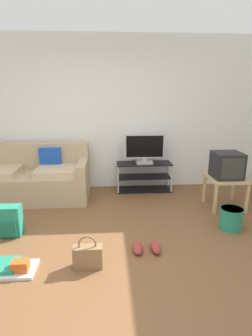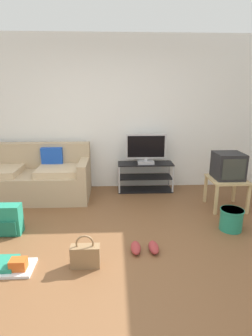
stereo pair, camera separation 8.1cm
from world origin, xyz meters
TOP-DOWN VIEW (x-y plane):
  - ground_plane at (0.00, 0.00)m, footprint 9.00×9.80m
  - wall_back at (0.00, 2.45)m, footprint 9.00×0.10m
  - couch at (-1.29, 1.91)m, footprint 1.94×0.88m
  - tv_stand at (0.66, 2.15)m, footprint 0.98×0.37m
  - flat_tv at (0.66, 2.13)m, footprint 0.71×0.22m
  - side_table at (1.82, 1.32)m, footprint 0.54×0.54m
  - crt_tv at (1.82, 1.33)m, footprint 0.41×0.42m
  - backpack at (-1.21, 0.64)m, footprint 0.28×0.26m
  - handbag at (-0.20, -0.08)m, footprint 0.30×0.13m
  - cleaning_bucket at (1.61, 0.61)m, footprint 0.30×0.30m
  - sneakers_pair at (0.44, 0.16)m, footprint 0.32×0.26m
  - floor_tray at (-0.94, -0.11)m, footprint 0.42×0.32m

SIDE VIEW (x-z plane):
  - ground_plane at x=0.00m, z-range -0.02..0.00m
  - floor_tray at x=-0.94m, z-range -0.03..0.11m
  - sneakers_pair at x=0.44m, z-range 0.00..0.09m
  - handbag at x=-0.20m, z-range -0.05..0.30m
  - cleaning_bucket at x=1.61m, z-range 0.01..0.29m
  - backpack at x=-1.21m, z-range 0.00..0.38m
  - tv_stand at x=0.66m, z-range 0.00..0.51m
  - couch at x=-1.29m, z-range -0.11..0.78m
  - side_table at x=1.82m, z-range 0.16..0.64m
  - crt_tv at x=1.82m, z-range 0.48..0.87m
  - flat_tv at x=0.66m, z-range 0.51..1.04m
  - wall_back at x=0.00m, z-range 0.00..2.70m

